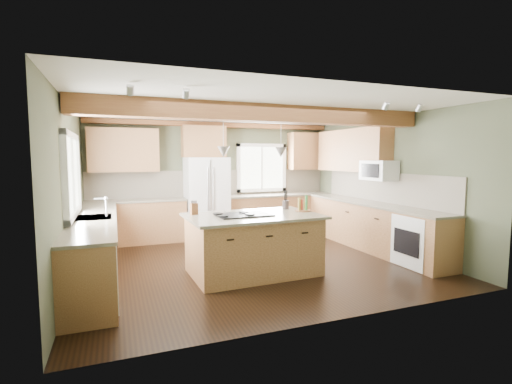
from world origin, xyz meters
name	(u,v)px	position (x,y,z in m)	size (l,w,h in m)	color
floor	(253,262)	(0.00, 0.00, 0.00)	(5.60, 5.60, 0.00)	black
ceiling	(253,109)	(0.00, 0.00, 2.60)	(5.60, 5.60, 0.00)	silver
wall_back	(215,179)	(0.00, 2.50, 1.30)	(5.60, 5.60, 0.00)	#484F38
wall_left	(69,193)	(-2.80, 0.00, 1.30)	(5.00, 5.00, 0.00)	#484F38
wall_right	(386,183)	(2.80, 0.00, 1.30)	(5.00, 5.00, 0.00)	#484F38
ceiling_beam	(266,113)	(0.00, -0.59, 2.47)	(5.55, 0.26, 0.26)	brown
soffit_trim	(216,125)	(0.00, 2.40, 2.54)	(5.55, 0.20, 0.10)	brown
backsplash_back	(215,183)	(0.00, 2.48, 1.21)	(5.58, 0.03, 0.58)	brown
backsplash_right	(383,187)	(2.78, 0.05, 1.21)	(0.03, 3.70, 0.58)	brown
base_cab_back_left	(136,222)	(-1.79, 2.20, 0.44)	(2.02, 0.60, 0.88)	brown
counter_back_left	(136,201)	(-1.79, 2.20, 0.90)	(2.06, 0.64, 0.04)	#50473A
base_cab_back_right	(279,214)	(1.49, 2.20, 0.44)	(2.62, 0.60, 0.88)	brown
counter_back_right	(279,195)	(1.49, 2.20, 0.90)	(2.66, 0.64, 0.04)	#50473A
base_cab_left	(95,249)	(-2.50, 0.05, 0.44)	(0.60, 3.70, 0.88)	brown
counter_left	(94,218)	(-2.50, 0.05, 0.90)	(0.64, 3.74, 0.04)	#50473A
base_cab_right	(370,227)	(2.50, 0.05, 0.44)	(0.60, 3.70, 0.88)	brown
counter_right	(371,203)	(2.50, 0.05, 0.90)	(0.64, 3.74, 0.04)	#50473A
upper_cab_back_left	(124,150)	(-1.99, 2.33, 1.95)	(1.40, 0.35, 0.90)	brown
upper_cab_over_fridge	(204,142)	(-0.30, 2.33, 2.15)	(0.96, 0.35, 0.70)	brown
upper_cab_right	(352,150)	(2.62, 0.90, 1.95)	(0.35, 2.20, 0.90)	brown
upper_cab_back_corner	(307,151)	(2.30, 2.33, 1.95)	(0.90, 0.35, 0.90)	brown
window_left	(70,175)	(-2.78, 0.05, 1.55)	(0.04, 1.60, 1.05)	white
window_back	(261,168)	(1.15, 2.48, 1.55)	(1.10, 0.04, 1.00)	white
sink	(93,218)	(-2.50, 0.05, 0.91)	(0.50, 0.65, 0.03)	#262628
faucet	(106,208)	(-2.32, 0.05, 1.05)	(0.02, 0.02, 0.28)	#B2B2B7
dishwasher	(90,275)	(-2.49, -1.25, 0.43)	(0.60, 0.60, 0.84)	white
oven	(421,241)	(2.49, -1.25, 0.43)	(0.60, 0.72, 0.84)	white
microwave	(379,170)	(2.58, -0.05, 1.55)	(0.40, 0.70, 0.38)	white
pendant_left	(223,152)	(-0.68, -0.61, 1.88)	(0.18, 0.18, 0.16)	#B2B2B7
pendant_right	(281,152)	(0.26, -0.57, 1.88)	(0.18, 0.18, 0.16)	#B2B2B7
refrigerator	(207,198)	(-0.30, 2.12, 0.90)	(0.90, 0.74, 1.80)	white
island	(253,245)	(-0.21, -0.59, 0.44)	(1.89, 1.15, 0.88)	brown
island_top	(253,216)	(-0.21, -0.59, 0.90)	(2.01, 1.28, 0.04)	#50473A
cooktop	(244,215)	(-0.37, -0.59, 0.93)	(0.82, 0.55, 0.02)	black
knife_block	(194,209)	(-1.06, -0.26, 1.01)	(0.11, 0.08, 0.18)	brown
utensil_crock	(286,205)	(0.53, -0.20, 0.99)	(0.11, 0.11, 0.15)	#36322B
bottle_tray	(303,204)	(0.69, -0.52, 1.04)	(0.27, 0.27, 0.25)	brown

